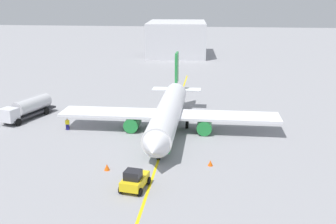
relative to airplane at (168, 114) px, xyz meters
The scene contains 9 objects.
ground_plane 2.66m from the airplane, ahead, with size 400.00×400.00×0.00m, color #939399.
airplane is the anchor object (origin of this frame).
fuel_tanker 23.24m from the airplane, 98.69° to the right, with size 10.54×5.25×3.15m.
pushback_tug 18.54m from the airplane, ahead, with size 3.88×2.82×2.20m.
refueling_worker 14.86m from the airplane, 85.11° to the right, with size 0.39×0.54×1.71m.
safety_cone_nose 13.47m from the airplane, 28.24° to the left, with size 0.60×0.60×0.67m, color #F2590F.
safety_cone_wingtip 15.41m from the airplane, 20.14° to the right, with size 0.65×0.65×0.73m, color #F2590F.
distant_hangar 77.23m from the airplane, behind, with size 25.94×19.88×10.70m.
taxi_line_marking 2.66m from the airplane, ahead, with size 84.52×0.30×0.01m, color yellow.
Camera 1 is at (54.09, 6.52, 18.95)m, focal length 42.80 mm.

